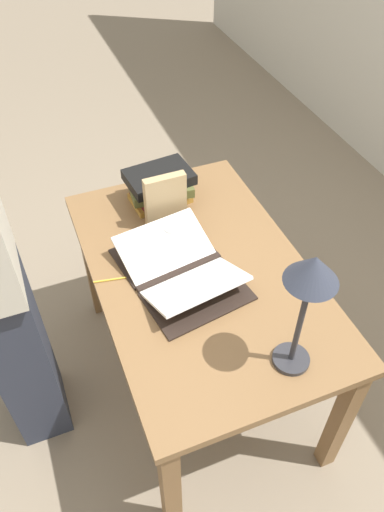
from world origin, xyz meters
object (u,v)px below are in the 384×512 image
book_standing_upright (165,201)px  coffee_mug (172,232)px  open_book (180,269)px  reading_lamp (310,282)px  pencil (116,279)px  book_stack_tall (160,186)px

book_standing_upright → coffee_mug: book_standing_upright is taller
open_book → reading_lamp: (0.48, 0.20, 0.34)m
book_standing_upright → pencil: (0.23, -0.28, -0.11)m
open_book → book_standing_upright: size_ratio=2.34×
open_book → book_stack_tall: bearing=161.2°
coffee_mug → pencil: size_ratio=0.61×
open_book → book_standing_upright: (-0.29, 0.05, 0.09)m
book_standing_upright → coffee_mug: 0.13m
book_stack_tall → coffee_mug: (0.25, -0.04, -0.04)m
open_book → coffee_mug: open_book is taller
open_book → book_standing_upright: bearing=161.0°
reading_lamp → pencil: bearing=-141.9°
book_stack_tall → coffee_mug: book_stack_tall is taller
book_stack_tall → coffee_mug: size_ratio=2.87×
book_standing_upright → pencil: size_ratio=1.42×
pencil → reading_lamp: bearing=38.1°
book_standing_upright → reading_lamp: (0.76, 0.15, 0.26)m
coffee_mug → book_stack_tall: bearing=171.7°
open_book → pencil: 0.23m
reading_lamp → coffee_mug: bearing=-166.5°
open_book → book_standing_upright: 0.30m
book_stack_tall → pencil: 0.49m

